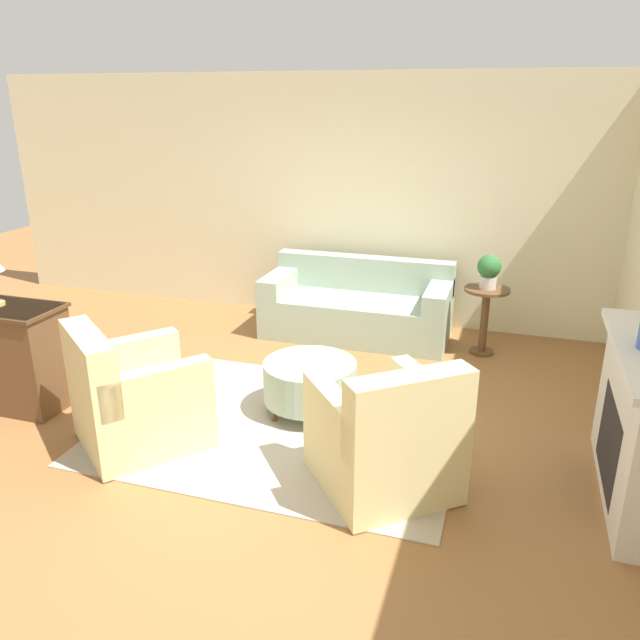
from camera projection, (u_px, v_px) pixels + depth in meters
The scene contains 10 objects.
ground_plane at pixel (282, 426), 5.07m from camera, with size 16.00×16.00×0.00m, color #996638.
wall_back at pixel (368, 201), 7.14m from camera, with size 9.55×0.12×2.80m.
rug at pixel (282, 426), 5.07m from camera, with size 2.82×2.14×0.01m.
couch at pixel (357, 308), 6.94m from camera, with size 2.03×0.88×0.83m.
armchair_left at pixel (134, 400), 4.71m from camera, with size 1.19×1.20×0.96m.
armchair_right at pixel (387, 441), 4.15m from camera, with size 1.19×1.20×0.96m.
ottoman_table at pixel (310, 381), 5.20m from camera, with size 0.78×0.78×0.45m.
side_table at pixel (485, 311), 6.37m from camera, with size 0.46×0.46×0.71m.
dresser at pixel (5, 354), 5.31m from camera, with size 1.07×0.52×0.90m.
potted_plant_on_side_table at pixel (489, 270), 6.23m from camera, with size 0.24×0.24×0.35m.
Camera 1 is at (1.65, -4.18, 2.53)m, focal length 35.00 mm.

